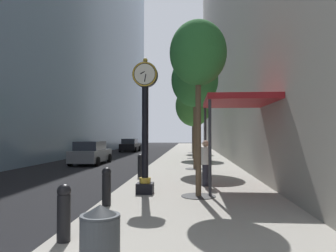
{
  "coord_description": "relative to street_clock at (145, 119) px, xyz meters",
  "views": [
    {
      "loc": [
        2.66,
        -2.84,
        2.1
      ],
      "look_at": [
        0.84,
        22.95,
        2.81
      ],
      "focal_mm": 34.17,
      "sensor_mm": 36.0,
      "label": 1
    }
  ],
  "objects": [
    {
      "name": "car_grey_mid",
      "position": [
        -5.6,
        11.82,
        -1.84
      ],
      "size": [
        2.08,
        4.64,
        1.63
      ],
      "color": "slate",
      "rests_on": "ground"
    },
    {
      "name": "sidewalk_right",
      "position": [
        1.66,
        22.22,
        -2.57
      ],
      "size": [
        5.6,
        80.0,
        0.14
      ],
      "primitive_type": "cube",
      "color": "#9E998E",
      "rests_on": "ground"
    },
    {
      "name": "street_clock",
      "position": [
        0.0,
        0.0,
        0.0
      ],
      "size": [
        0.84,
        0.55,
        4.55
      ],
      "color": "black",
      "rests_on": "sidewalk_right"
    },
    {
      "name": "street_tree_mid_near",
      "position": [
        1.77,
        7.79,
        2.6
      ],
      "size": [
        2.7,
        2.7,
        6.67
      ],
      "color": "#333335",
      "rests_on": "sidewalk_right"
    },
    {
      "name": "ground_plane",
      "position": [
        -1.14,
        19.22,
        -2.64
      ],
      "size": [
        110.0,
        110.0,
        0.0
      ],
      "primitive_type": "plane",
      "color": "black",
      "rests_on": "ground"
    },
    {
      "name": "street_tree_mid_far",
      "position": [
        1.77,
        15.95,
        1.86
      ],
      "size": [
        2.99,
        2.99,
        6.09
      ],
      "color": "#333335",
      "rests_on": "sidewalk_right"
    },
    {
      "name": "car_black_near",
      "position": [
        -5.98,
        28.6,
        -1.85
      ],
      "size": [
        2.12,
        4.16,
        1.61
      ],
      "color": "black",
      "rests_on": "ground"
    },
    {
      "name": "street_tree_far",
      "position": [
        1.77,
        24.11,
        2.23
      ],
      "size": [
        2.62,
        2.62,
        6.26
      ],
      "color": "#333335",
      "rests_on": "sidewalk_right"
    },
    {
      "name": "storefront_awning",
      "position": [
        3.22,
        1.31,
        0.64
      ],
      "size": [
        2.4,
        3.6,
        3.3
      ],
      "color": "maroon",
      "rests_on": "sidewalk_right"
    },
    {
      "name": "bollard_fourth",
      "position": [
        -0.81,
        4.1,
        -1.95
      ],
      "size": [
        0.26,
        0.26,
        1.05
      ],
      "color": "black",
      "rests_on": "sidewalk_right"
    },
    {
      "name": "bollard_second",
      "position": [
        -0.81,
        -1.87,
        -1.95
      ],
      "size": [
        0.26,
        0.26,
        1.05
      ],
      "color": "black",
      "rests_on": "sidewalk_right"
    },
    {
      "name": "street_tree_near",
      "position": [
        1.77,
        -0.37,
        2.04
      ],
      "size": [
        1.84,
        1.84,
        5.65
      ],
      "color": "#333335",
      "rests_on": "sidewalk_right"
    },
    {
      "name": "trash_bin",
      "position": [
        0.34,
        -6.51,
        -1.96
      ],
      "size": [
        0.53,
        0.53,
        1.05
      ],
      "color": "#383D42",
      "rests_on": "sidewalk_right"
    },
    {
      "name": "bollard_nearest",
      "position": [
        -0.81,
        -4.86,
        -1.95
      ],
      "size": [
        0.26,
        0.26,
        1.05
      ],
      "color": "black",
      "rests_on": "sidewalk_right"
    },
    {
      "name": "pedestrian_walking",
      "position": [
        2.09,
        1.71,
        -1.57
      ],
      "size": [
        0.37,
        0.37,
        1.74
      ],
      "color": "#23232D",
      "rests_on": "sidewalk_right"
    }
  ]
}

